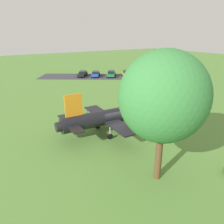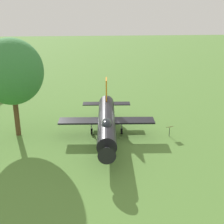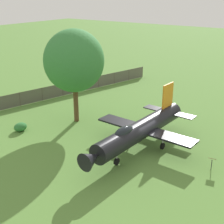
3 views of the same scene
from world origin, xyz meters
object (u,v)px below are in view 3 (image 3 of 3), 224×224
Objects in this scene: display_jet at (139,131)px; shrub_near_fence at (20,127)px; info_plaque at (212,161)px; shade_tree at (74,61)px.

display_jet is 12.23m from shrub_near_fence.
info_plaque is at bearing 97.12° from display_jet.
shrub_near_fence is 1.20× the size of info_plaque.
display_jet is at bearing -74.98° from shrub_near_fence.
shade_tree is 7.08× the size of shrub_near_fence.
shade_tree reaches higher than shrub_near_fence.
display_jet is 6.41m from info_plaque.
display_jet is 9.95× the size of shrub_near_fence.
shade_tree is 8.47m from shrub_near_fence.
display_jet reaches higher than info_plaque.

